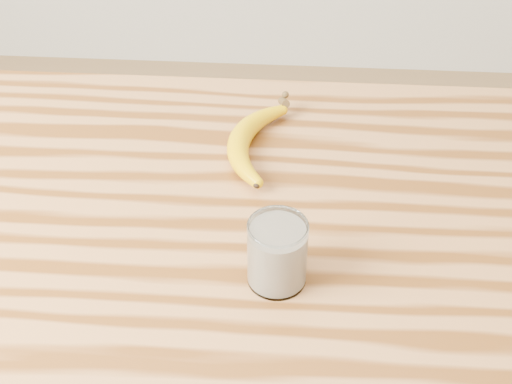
{
  "coord_description": "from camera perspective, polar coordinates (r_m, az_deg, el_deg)",
  "views": [
    {
      "loc": [
        0.14,
        -0.76,
        1.61
      ],
      "look_at": [
        0.09,
        0.04,
        0.93
      ],
      "focal_mm": 50.0,
      "sensor_mm": 36.0,
      "label": 1
    }
  ],
  "objects": [
    {
      "name": "banana",
      "position": [
        1.17,
        -1.36,
        4.19
      ],
      "size": [
        0.15,
        0.32,
        0.04
      ],
      "primitive_type": null,
      "rotation": [
        0.0,
        0.0,
        -0.15
      ],
      "color": "#D49D00",
      "rests_on": "table"
    },
    {
      "name": "table",
      "position": [
        1.14,
        -4.68,
        -7.11
      ],
      "size": [
        1.2,
        0.8,
        0.9
      ],
      "color": "#A16838",
      "rests_on": "ground"
    },
    {
      "name": "smoothie_glass",
      "position": [
        0.93,
        1.71,
        -4.97
      ],
      "size": [
        0.08,
        0.08,
        0.1
      ],
      "color": "white",
      "rests_on": "table"
    }
  ]
}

